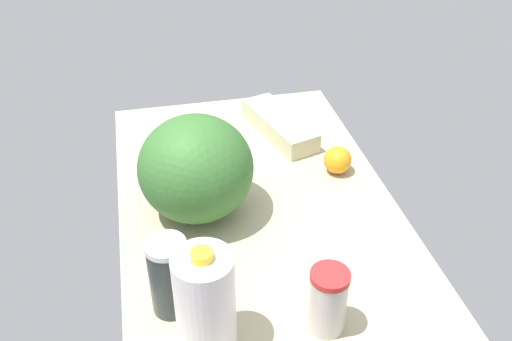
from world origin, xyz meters
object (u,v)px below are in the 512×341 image
object	(u,v)px
orange_loose	(338,160)
milk_jug	(205,302)
tumbler_cup	(328,300)
egg_carton	(279,125)
shaker_bottle	(169,276)
lime_by_jug	(157,141)
watermelon	(196,168)

from	to	relation	value
orange_loose	milk_jug	bearing A→B (deg)	-41.29
tumbler_cup	egg_carton	size ratio (longest dim) A/B	0.49
tumbler_cup	milk_jug	world-z (taller)	milk_jug
shaker_bottle	egg_carton	world-z (taller)	shaker_bottle
tumbler_cup	lime_by_jug	size ratio (longest dim) A/B	2.98
tumbler_cup	shaker_bottle	size ratio (longest dim) A/B	0.82
shaker_bottle	lime_by_jug	xyz separation A→B (cm)	(-66.69, 1.81, -7.00)
egg_carton	lime_by_jug	world-z (taller)	egg_carton
milk_jug	orange_loose	world-z (taller)	milk_jug
tumbler_cup	orange_loose	xyz separation A→B (cm)	(-54.95, 21.41, -3.85)
lime_by_jug	milk_jug	bearing A→B (deg)	3.42
shaker_bottle	lime_by_jug	size ratio (longest dim) A/B	3.61
milk_jug	lime_by_jug	world-z (taller)	milk_jug
egg_carton	lime_by_jug	xyz separation A→B (cm)	(0.63, -40.01, -0.57)
milk_jug	lime_by_jug	bearing A→B (deg)	-176.58
watermelon	lime_by_jug	xyz separation A→B (cm)	(-33.86, -8.55, -11.46)
tumbler_cup	orange_loose	bearing A→B (deg)	158.71
watermelon	lime_by_jug	distance (cm)	36.76
egg_carton	orange_loose	xyz separation A→B (cm)	(24.83, 11.56, 0.90)
tumbler_cup	egg_carton	xyz separation A→B (cm)	(-79.77, 9.85, -4.75)
watermelon	orange_loose	distance (cm)	45.21
watermelon	milk_jug	bearing A→B (deg)	-5.10
milk_jug	shaker_bottle	xyz separation A→B (cm)	(-10.95, -6.46, -2.36)
egg_carton	orange_loose	bearing A→B (deg)	8.30
watermelon	milk_jug	xyz separation A→B (cm)	(43.78, -3.91, -2.10)
watermelon	egg_carton	xyz separation A→B (cm)	(-34.49, 31.46, -10.89)
milk_jug	lime_by_jug	distance (cm)	78.34
tumbler_cup	lime_by_jug	xyz separation A→B (cm)	(-79.15, -30.16, -5.32)
watermelon	shaker_bottle	world-z (taller)	watermelon
tumbler_cup	milk_jug	distance (cm)	25.88
milk_jug	egg_carton	world-z (taller)	milk_jug
watermelon	milk_jug	world-z (taller)	watermelon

